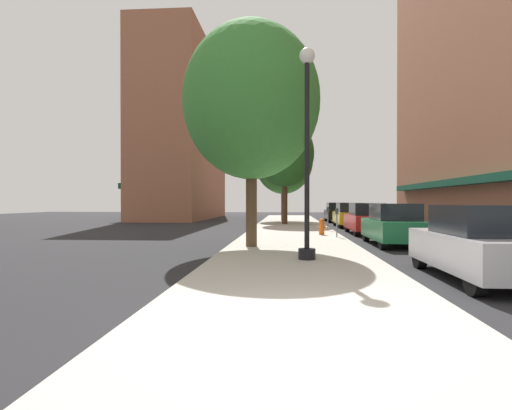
# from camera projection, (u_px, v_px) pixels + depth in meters

# --- Properties ---
(ground_plane) EXTENTS (90.00, 90.00, 0.00)m
(ground_plane) POSITION_uv_depth(u_px,v_px,m) (363.00, 233.00, 23.07)
(ground_plane) COLOR #232326
(sidewalk_slab) EXTENTS (4.80, 50.00, 0.12)m
(sidewalk_slab) POSITION_uv_depth(u_px,v_px,m) (291.00, 230.00, 24.37)
(sidewalk_slab) COLOR #B7B2A8
(sidewalk_slab) RESTS_ON ground
(building_far_background) EXTENTS (6.80, 18.00, 17.61)m
(building_far_background) POSITION_uv_depth(u_px,v_px,m) (183.00, 134.00, 43.08)
(building_far_background) COLOR #9E6047
(building_far_background) RESTS_ON ground
(lamppost) EXTENTS (0.48, 0.48, 5.90)m
(lamppost) POSITION_uv_depth(u_px,v_px,m) (307.00, 149.00, 11.57)
(lamppost) COLOR black
(lamppost) RESTS_ON sidewalk_slab
(fire_hydrant) EXTENTS (0.33, 0.26, 0.79)m
(fire_hydrant) POSITION_uv_depth(u_px,v_px,m) (322.00, 227.00, 20.26)
(fire_hydrant) COLOR #E05614
(fire_hydrant) RESTS_ON sidewalk_slab
(parking_meter_near) EXTENTS (0.14, 0.09, 1.31)m
(parking_meter_near) POSITION_uv_depth(u_px,v_px,m) (337.00, 219.00, 18.98)
(parking_meter_near) COLOR slate
(parking_meter_near) RESTS_ON sidewalk_slab
(parking_meter_far) EXTENTS (0.14, 0.09, 1.31)m
(parking_meter_far) POSITION_uv_depth(u_px,v_px,m) (328.00, 216.00, 23.23)
(parking_meter_far) COLOR slate
(parking_meter_far) RESTS_ON sidewalk_slab
(tree_near) EXTENTS (4.23, 4.23, 7.55)m
(tree_near) POSITION_uv_depth(u_px,v_px,m) (285.00, 154.00, 29.94)
(tree_near) COLOR #422D1E
(tree_near) RESTS_ON sidewalk_slab
(tree_mid) EXTENTS (4.95, 4.95, 7.96)m
(tree_mid) POSITION_uv_depth(u_px,v_px,m) (284.00, 160.00, 35.05)
(tree_mid) COLOR #4C3823
(tree_mid) RESTS_ON sidewalk_slab
(tree_far) EXTENTS (4.93, 4.93, 8.10)m
(tree_far) POSITION_uv_depth(u_px,v_px,m) (251.00, 101.00, 14.96)
(tree_far) COLOR #4C3823
(tree_far) RESTS_ON sidewalk_slab
(car_silver) EXTENTS (1.80, 4.30, 1.66)m
(car_silver) POSITION_uv_depth(u_px,v_px,m) (480.00, 244.00, 9.07)
(car_silver) COLOR black
(car_silver) RESTS_ON ground
(car_green) EXTENTS (1.80, 4.30, 1.66)m
(car_green) POSITION_uv_depth(u_px,v_px,m) (394.00, 225.00, 16.41)
(car_green) COLOR black
(car_green) RESTS_ON ground
(car_red) EXTENTS (1.80, 4.30, 1.66)m
(car_red) POSITION_uv_depth(u_px,v_px,m) (366.00, 219.00, 22.12)
(car_red) COLOR black
(car_red) RESTS_ON ground
(car_yellow) EXTENTS (1.80, 4.30, 1.66)m
(car_yellow) POSITION_uv_depth(u_px,v_px,m) (349.00, 215.00, 28.23)
(car_yellow) COLOR black
(car_yellow) RESTS_ON ground
(car_black) EXTENTS (1.80, 4.30, 1.66)m
(car_black) POSITION_uv_depth(u_px,v_px,m) (337.00, 212.00, 35.51)
(car_black) COLOR black
(car_black) RESTS_ON ground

